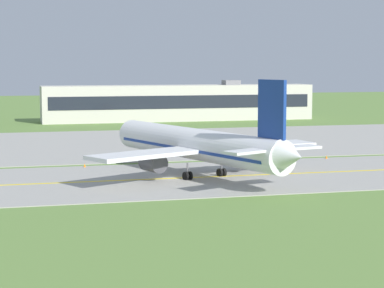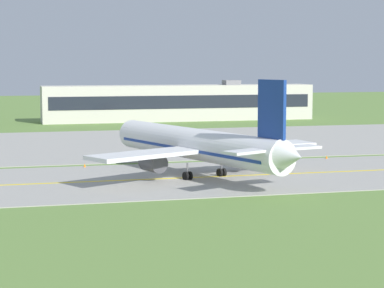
# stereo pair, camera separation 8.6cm
# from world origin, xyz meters

# --- Properties ---
(ground_plane) EXTENTS (500.00, 500.00, 0.00)m
(ground_plane) POSITION_xyz_m (0.00, 0.00, 0.00)
(ground_plane) COLOR olive
(taxiway_strip) EXTENTS (240.00, 28.00, 0.10)m
(taxiway_strip) POSITION_xyz_m (0.00, 0.00, 0.05)
(taxiway_strip) COLOR #9E9B93
(taxiway_strip) RESTS_ON ground
(apron_pad) EXTENTS (140.00, 52.00, 0.10)m
(apron_pad) POSITION_xyz_m (10.00, 42.00, 0.05)
(apron_pad) COLOR #9E9B93
(apron_pad) RESTS_ON ground
(taxiway_centreline) EXTENTS (220.00, 0.60, 0.01)m
(taxiway_centreline) POSITION_xyz_m (0.00, 0.00, 0.11)
(taxiway_centreline) COLOR yellow
(taxiway_centreline) RESTS_ON taxiway_strip
(airplane_lead) EXTENTS (31.67, 38.52, 12.70)m
(airplane_lead) POSITION_xyz_m (3.60, 0.80, 4.13)
(airplane_lead) COLOR white
(airplane_lead) RESTS_ON ground
(service_truck_baggage) EXTENTS (5.99, 5.30, 2.65)m
(service_truck_baggage) POSITION_xyz_m (7.52, 51.56, 1.53)
(service_truck_baggage) COLOR red
(service_truck_baggage) RESTS_ON ground
(terminal_building) EXTENTS (68.93, 9.06, 10.16)m
(terminal_building) POSITION_xyz_m (23.42, 92.57, 4.50)
(terminal_building) COLOR beige
(terminal_building) RESTS_ON ground
(traffic_cone_near_edge) EXTENTS (0.44, 0.44, 0.60)m
(traffic_cone_near_edge) POSITION_xyz_m (-9.52, 12.84, 0.30)
(traffic_cone_near_edge) COLOR orange
(traffic_cone_near_edge) RESTS_ON ground
(traffic_cone_mid_edge) EXTENTS (0.44, 0.44, 0.60)m
(traffic_cone_mid_edge) POSITION_xyz_m (27.03, 12.86, 0.30)
(traffic_cone_mid_edge) COLOR orange
(traffic_cone_mid_edge) RESTS_ON ground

